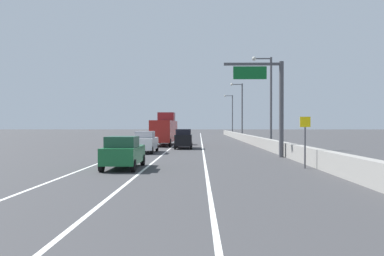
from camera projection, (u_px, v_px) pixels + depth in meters
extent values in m
plane|color=#38383A|center=(193.00, 139.00, 66.54)|extent=(320.00, 320.00, 0.00)
cube|color=silver|center=(157.00, 141.00, 57.64)|extent=(0.16, 130.00, 0.00)
cube|color=silver|center=(179.00, 141.00, 57.58)|extent=(0.16, 130.00, 0.00)
cube|color=silver|center=(202.00, 141.00, 57.51)|extent=(0.16, 130.00, 0.00)
cube|color=gray|center=(261.00, 142.00, 42.38)|extent=(0.60, 120.00, 1.10)
cylinder|color=#47474C|center=(281.00, 109.00, 29.08)|extent=(0.36, 0.36, 7.50)
cube|color=#47474C|center=(253.00, 64.00, 29.10)|extent=(4.50, 0.20, 0.20)
cube|color=#0C5923|center=(250.00, 73.00, 28.99)|extent=(2.60, 0.10, 1.00)
cylinder|color=#4C4C51|center=(305.00, 148.00, 21.54)|extent=(0.10, 0.10, 2.40)
cube|color=yellow|center=(305.00, 122.00, 21.49)|extent=(0.60, 0.04, 0.60)
cylinder|color=#4C4C51|center=(271.00, 103.00, 39.57)|extent=(0.24, 0.24, 9.75)
cube|color=#4C4C51|center=(263.00, 59.00, 39.56)|extent=(1.80, 0.12, 0.12)
sphere|color=beige|center=(254.00, 59.00, 39.57)|extent=(0.44, 0.44, 0.44)
cylinder|color=#4C4C51|center=(242.00, 112.00, 64.52)|extent=(0.24, 0.24, 9.75)
cube|color=#4C4C51|center=(237.00, 84.00, 64.50)|extent=(1.80, 0.12, 0.12)
sphere|color=beige|center=(232.00, 84.00, 64.52)|extent=(0.44, 0.44, 0.44)
cylinder|color=#4C4C51|center=(232.00, 115.00, 89.45)|extent=(0.24, 0.24, 9.75)
cube|color=#4C4C51|center=(229.00, 96.00, 89.43)|extent=(1.80, 0.12, 0.12)
sphere|color=beige|center=(225.00, 96.00, 89.45)|extent=(0.44, 0.44, 0.44)
cube|color=#196033|center=(124.00, 155.00, 21.50)|extent=(1.87, 4.22, 0.93)
cube|color=#1C4633|center=(122.00, 142.00, 21.07)|extent=(1.65, 1.90, 0.60)
cylinder|color=black|center=(115.00, 160.00, 23.18)|extent=(0.22, 0.68, 0.68)
cylinder|color=black|center=(143.00, 160.00, 23.14)|extent=(0.22, 0.68, 0.68)
cylinder|color=black|center=(101.00, 166.00, 19.86)|extent=(0.22, 0.68, 0.68)
cylinder|color=black|center=(133.00, 166.00, 19.83)|extent=(0.22, 0.68, 0.68)
cube|color=black|center=(184.00, 140.00, 40.10)|extent=(1.82, 4.48, 1.15)
cube|color=black|center=(183.00, 132.00, 39.65)|extent=(1.58, 2.02, 0.60)
cylinder|color=black|center=(177.00, 144.00, 41.89)|extent=(0.23, 0.68, 0.68)
cylinder|color=black|center=(191.00, 144.00, 41.87)|extent=(0.23, 0.68, 0.68)
cylinder|color=black|center=(175.00, 146.00, 38.33)|extent=(0.23, 0.68, 0.68)
cylinder|color=black|center=(191.00, 146.00, 38.32)|extent=(0.23, 0.68, 0.68)
cube|color=white|center=(146.00, 143.00, 33.88)|extent=(1.77, 4.64, 1.02)
cube|color=#96969E|center=(145.00, 135.00, 33.41)|extent=(1.54, 2.10, 0.60)
cylinder|color=black|center=(141.00, 148.00, 35.77)|extent=(0.23, 0.68, 0.68)
cylinder|color=black|center=(157.00, 148.00, 35.73)|extent=(0.23, 0.68, 0.68)
cylinder|color=black|center=(134.00, 150.00, 32.05)|extent=(0.23, 0.68, 0.68)
cylinder|color=black|center=(152.00, 150.00, 32.00)|extent=(0.23, 0.68, 0.68)
cube|color=#A51E19|center=(165.00, 131.00, 46.75)|extent=(2.67, 9.78, 2.57)
cube|color=maroon|center=(166.00, 117.00, 48.88)|extent=(2.17, 2.20, 1.10)
cylinder|color=black|center=(160.00, 140.00, 50.97)|extent=(0.25, 1.01, 1.00)
cylinder|color=black|center=(176.00, 140.00, 50.87)|extent=(0.25, 1.01, 1.00)
cylinder|color=black|center=(150.00, 143.00, 42.66)|extent=(0.25, 1.01, 1.00)
cylinder|color=black|center=(170.00, 143.00, 42.56)|extent=(0.25, 1.01, 1.00)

